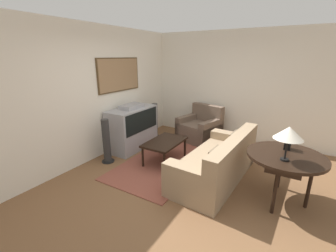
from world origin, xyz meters
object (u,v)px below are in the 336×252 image
coffee_table (165,143)px  armchair (200,129)px  tv (133,128)px  console_table (286,159)px  mantel_clock (288,143)px  speaker_tower_right (155,121)px  couch (218,163)px  speaker_tower_left (107,142)px  table_lamp (289,133)px

coffee_table → armchair: bearing=-4.3°
tv → console_table: bearing=-98.5°
mantel_clock → speaker_tower_right: 3.38m
couch → armchair: (1.63, 1.03, 0.00)m
coffee_table → mantel_clock: bearing=-89.6°
couch → coffee_table: bearing=-91.3°
armchair → console_table: (-1.76, -2.06, 0.38)m
armchair → coffee_table: armchair is taller
couch → speaker_tower_left: 2.22m
speaker_tower_left → speaker_tower_right: same height
tv → armchair: bearing=-42.1°
couch → speaker_tower_left: speaker_tower_left is taller
table_lamp → tv: bearing=77.7°
tv → speaker_tower_left: bearing=-177.8°
table_lamp → speaker_tower_right: bearing=63.7°
table_lamp → mantel_clock: (0.45, -0.00, -0.29)m
speaker_tower_right → console_table: bearing=-113.0°
mantel_clock → speaker_tower_right: mantel_clock is taller
armchair → speaker_tower_left: size_ratio=1.19×
tv → mantel_clock: 3.23m
console_table → speaker_tower_right: bearing=67.0°
tv → speaker_tower_left: size_ratio=1.36×
couch → armchair: 1.93m
tv → speaker_tower_left: tv is taller
coffee_table → console_table: console_table is taller
console_table → table_lamp: (-0.21, 0.01, 0.45)m
coffee_table → speaker_tower_left: bearing=121.2°
speaker_tower_left → mantel_clock: bearing=-78.8°
coffee_table → speaker_tower_right: (1.13, 1.01, 0.03)m
mantel_clock → coffee_table: bearing=90.4°
coffee_table → speaker_tower_right: size_ratio=1.04×
table_lamp → coffee_table: bearing=78.6°
table_lamp → mantel_clock: table_lamp is taller
speaker_tower_left → table_lamp: bearing=-86.9°
coffee_table → console_table: (-0.22, -2.17, 0.28)m
coffee_table → console_table: bearing=-95.8°
console_table → speaker_tower_left: 3.21m
coffee_table → tv: bearing=75.9°
speaker_tower_right → couch: bearing=-119.7°
armchair → speaker_tower_left: 2.43m
table_lamp → couch: bearing=71.4°
speaker_tower_left → coffee_table: bearing=-58.8°
armchair → console_table: bearing=-25.9°
tv → table_lamp: table_lamp is taller
table_lamp → speaker_tower_right: (1.57, 3.17, -0.71)m
coffee_table → speaker_tower_right: bearing=41.7°
mantel_clock → console_table: bearing=-177.0°
couch → console_table: (-0.13, -1.03, 0.39)m
speaker_tower_right → table_lamp: bearing=-116.3°
mantel_clock → tv: bearing=85.6°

